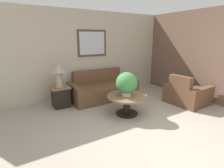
{
  "coord_description": "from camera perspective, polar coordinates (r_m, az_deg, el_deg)",
  "views": [
    {
      "loc": [
        -2.23,
        -1.79,
        1.81
      ],
      "look_at": [
        0.14,
        2.13,
        0.58
      ],
      "focal_mm": 28.0,
      "sensor_mm": 36.0,
      "label": 1
    }
  ],
  "objects": [
    {
      "name": "potted_plant_on_table",
      "position": [
        4.05,
        4.81,
        0.2
      ],
      "size": [
        0.5,
        0.5,
        0.57
      ],
      "color": "beige",
      "rests_on": "coffee_table"
    },
    {
      "name": "table_lamp",
      "position": [
        4.7,
        -17.07,
        4.13
      ],
      "size": [
        0.39,
        0.39,
        0.61
      ],
      "color": "tan",
      "rests_on": "side_table"
    },
    {
      "name": "couch_main",
      "position": [
        5.34,
        -2.99,
        -1.8
      ],
      "size": [
        1.97,
        0.96,
        0.83
      ],
      "color": "brown",
      "rests_on": "ground_plane"
    },
    {
      "name": "coffee_table",
      "position": [
        4.22,
        4.91,
        -5.45
      ],
      "size": [
        0.96,
        0.96,
        0.48
      ],
      "color": "black",
      "rests_on": "ground_plane"
    },
    {
      "name": "armchair",
      "position": [
        5.35,
        23.22,
        -3.0
      ],
      "size": [
        0.99,
        1.04,
        0.83
      ],
      "rotation": [
        0.0,
        0.0,
        1.63
      ],
      "color": "brown",
      "rests_on": "ground_plane"
    },
    {
      "name": "wall_right",
      "position": [
        5.99,
        24.11,
        8.79
      ],
      "size": [
        0.06,
        5.25,
        2.6
      ],
      "color": "brown",
      "rests_on": "ground_plane"
    },
    {
      "name": "wall_back",
      "position": [
        5.56,
        -7.43,
        9.66
      ],
      "size": [
        7.25,
        0.09,
        2.6
      ],
      "color": "#B2A893",
      "rests_on": "ground_plane"
    },
    {
      "name": "ground_plane",
      "position": [
        3.39,
        17.77,
        -18.15
      ],
      "size": [
        20.0,
        20.0,
        0.0
      ],
      "primitive_type": "plane",
      "color": "gray"
    },
    {
      "name": "side_table",
      "position": [
        4.87,
        -16.44,
        -3.95
      ],
      "size": [
        0.48,
        0.48,
        0.55
      ],
      "color": "black",
      "rests_on": "ground_plane"
    }
  ]
}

